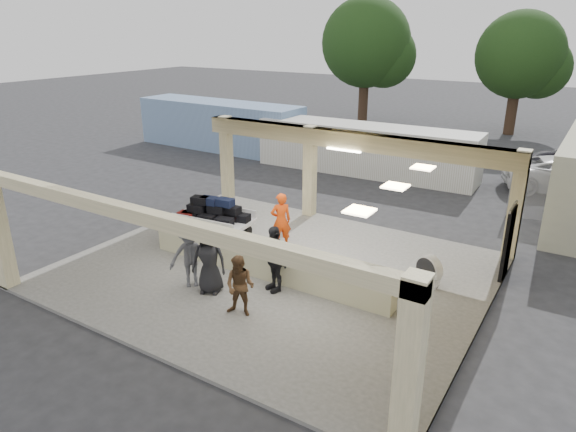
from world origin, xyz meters
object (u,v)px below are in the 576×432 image
Objects in this scene: passenger_a at (240,286)px; passenger_d at (209,260)px; container_blue at (220,125)px; baggage_handler at (281,221)px; luggage_cart at (214,215)px; drum_fan at (429,269)px; container_white at (365,149)px; car_white_a at (568,175)px; passenger_c at (190,256)px; passenger_b at (274,259)px; baggage_counter at (264,261)px.

passenger_a is 0.84× the size of passenger_d.
passenger_a is 0.15× the size of container_blue.
baggage_handler is 15.59m from container_blue.
drum_fan is (7.37, 0.51, -0.33)m from luggage_cart.
container_blue is (-9.66, 0.48, 0.18)m from container_white.
car_white_a is (7.35, 12.18, -0.28)m from baggage_handler.
luggage_cart is at bearing -35.56° from baggage_handler.
luggage_cart is 2.48m from baggage_handler.
luggage_cart is 0.23× the size of container_white.
passenger_d reaches higher than luggage_cart.
drum_fan is 0.49× the size of passenger_c.
luggage_cart is 1.37× the size of passenger_b.
passenger_d is 17.37m from car_white_a.
passenger_d is at bearing -42.32° from passenger_c.
luggage_cart is 0.24× the size of container_blue.
container_white is (-0.97, 13.82, 0.19)m from passenger_c.
car_white_a reaches higher than baggage_counter.
passenger_b is at bearing 76.98° from passenger_a.
passenger_c is at bearing -87.59° from container_white.
passenger_a reaches higher than baggage_counter.
passenger_d is at bearing -50.62° from container_blue.
passenger_b is 13.15m from container_white.
passenger_d is 0.36× the size of car_white_a.
baggage_counter is 2.23m from passenger_a.
luggage_cart is 14.30m from container_blue.
container_white is 1.04× the size of container_blue.
passenger_a reaches higher than drum_fan.
passenger_a is 0.88× the size of passenger_c.
car_white_a is at bearing 104.65° from drum_fan.
container_white is (-1.64, 10.25, 0.16)m from baggage_handler.
passenger_b is at bearing -33.28° from luggage_cart.
container_blue reaches higher than passenger_d.
passenger_b is 18.39m from container_blue.
passenger_c reaches higher than passenger_a.
baggage_counter is at bearing -30.98° from luggage_cart.
baggage_counter is 5.10× the size of passenger_a.
passenger_a is 14.65m from container_white.
baggage_counter is at bearing 167.78° from passenger_b.
drum_fan is 19.47m from container_blue.
car_white_a is 9.21m from container_white.
container_blue is (-10.63, 14.30, 0.38)m from passenger_c.
drum_fan is at bearing -58.81° from container_white.
passenger_b is at bearing -36.89° from baggage_counter.
baggage_counter is 3.49m from luggage_cart.
drum_fan is at bearing 36.65° from passenger_a.
passenger_c is (-1.38, -1.58, 0.42)m from baggage_counter.
baggage_handler reaches higher than drum_fan.
passenger_c is at bearing 160.30° from passenger_d.
luggage_cart is 3.56m from passenger_c.
container_blue is (-18.66, -1.45, 0.62)m from car_white_a.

